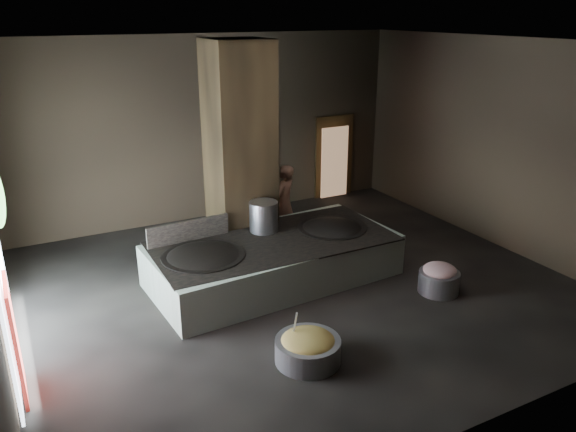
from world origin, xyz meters
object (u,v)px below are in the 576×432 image
wok_left (203,260)px  meat_basin (439,282)px  wok_right (332,231)px  stock_pot (264,217)px  hearth_platform (274,260)px  cook (284,203)px  veg_basin (308,350)px

wok_left → meat_basin: (3.96, -1.86, -0.54)m
wok_right → stock_pot: (-1.30, 0.50, 0.38)m
hearth_platform → wok_right: 1.39m
wok_left → wok_right: bearing=2.0°
wok_right → cook: (-0.24, 1.65, 0.14)m
hearth_platform → wok_right: (1.35, 0.05, 0.34)m
meat_basin → cook: bearing=111.3°
wok_left → hearth_platform: bearing=2.0°
hearth_platform → stock_pot: size_ratio=7.67×
stock_pot → cook: bearing=47.3°
stock_pot → wok_right: bearing=-21.0°
cook → hearth_platform: bearing=21.9°
hearth_platform → meat_basin: (2.51, -1.91, -0.20)m
veg_basin → wok_right: bearing=52.5°
cook → stock_pot: bearing=12.3°
wok_right → meat_basin: (1.16, -1.96, -0.54)m
hearth_platform → stock_pot: 0.91m
wok_right → veg_basin: bearing=-127.5°
cook → meat_basin: size_ratio=2.35×
hearth_platform → wok_left: (-1.45, -0.05, 0.34)m
wok_left → stock_pot: 1.66m
hearth_platform → meat_basin: size_ratio=6.24×
hearth_platform → wok_left: bearing=178.4°
wok_left → meat_basin: 4.41m
veg_basin → wok_left: bearing=104.4°
wok_left → veg_basin: bearing=-75.6°
hearth_platform → wok_left: size_ratio=3.17×
veg_basin → meat_basin: (3.28, 0.80, 0.02)m
hearth_platform → cook: size_ratio=2.65×
hearth_platform → wok_left: wok_left is taller
wok_right → stock_pot: size_ratio=2.25×
wok_left → cook: bearing=34.3°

